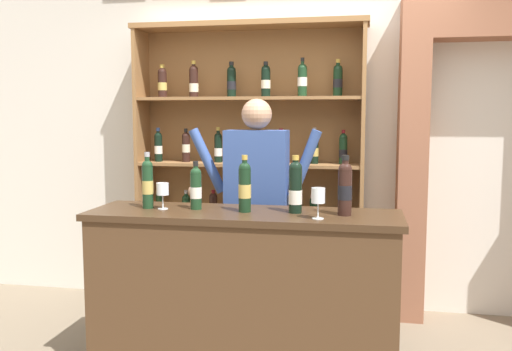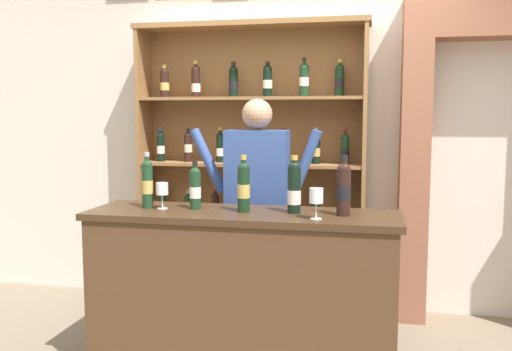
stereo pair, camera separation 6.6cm
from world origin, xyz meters
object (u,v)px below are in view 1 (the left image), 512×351
Objects in this scene: tasting_bottle_super_tuscan at (245,186)px; wine_glass_left at (163,191)px; tasting_bottle_riserva at (295,187)px; wine_glass_right at (318,197)px; tasting_bottle_rosso at (345,187)px; shopkeeper at (257,191)px; tasting_bottle_prosecco at (148,183)px; wine_shelf at (250,163)px; tasting_bottle_vin_santo at (196,187)px; tasting_counter at (243,294)px.

wine_glass_left is (-0.51, -0.01, -0.04)m from tasting_bottle_super_tuscan.
tasting_bottle_riserva reaches higher than wine_glass_right.
tasting_bottle_rosso reaches higher than tasting_bottle_riserva.
shopkeeper is at bearing 124.41° from wine_glass_right.
shopkeeper is 0.74m from wine_glass_left.
tasting_bottle_prosecco is 0.91m from tasting_bottle_riserva.
wine_shelf is 14.15× the size of wine_glass_left.
tasting_bottle_rosso is (0.58, -0.01, 0.01)m from tasting_bottle_super_tuscan.
wine_shelf is 13.16× the size of wine_glass_right.
tasting_bottle_riserva is at bearing 1.93° from wine_glass_left.
tasting_bottle_super_tuscan reaches higher than tasting_bottle_vin_santo.
shopkeeper is at bearing -74.40° from wine_shelf.
tasting_bottle_rosso is at bearing -56.23° from wine_shelf.
wine_shelf is 0.67m from shopkeeper.
tasting_bottle_super_tuscan is 0.30m from tasting_bottle_riserva.
wine_shelf reaches higher than tasting_bottle_riserva.
shopkeeper reaches higher than wine_glass_right.
wine_shelf is 1.20m from tasting_bottle_super_tuscan.
wine_glass_left reaches higher than tasting_counter.
tasting_bottle_super_tuscan reaches higher than wine_glass_right.
wine_glass_right is at bearing -63.79° from wine_shelf.
wine_shelf reaches higher than tasting_counter.
shopkeeper reaches higher than tasting_bottle_prosecco.
tasting_bottle_vin_santo is 0.90m from tasting_bottle_rosso.
tasting_bottle_rosso reaches higher than tasting_counter.
tasting_counter is 5.37× the size of tasting_bottle_prosecco.
tasting_bottle_super_tuscan is at bearing -79.91° from wine_shelf.
tasting_bottle_riserva is at bearing 4.91° from tasting_counter.
wine_shelf is at bearing 105.60° from shopkeeper.
tasting_counter is at bearing -1.55° from tasting_bottle_prosecco.
tasting_counter is at bearing 0.10° from wine_glass_left.
tasting_bottle_vin_santo is (-0.10, -1.15, -0.05)m from wine_shelf.
tasting_bottle_super_tuscan is 2.09× the size of wine_glass_left.
wine_shelf is 6.75× the size of tasting_bottle_riserva.
wine_glass_right is at bearing -135.01° from tasting_bottle_rosso.
tasting_bottle_vin_santo is (-0.28, -0.52, 0.09)m from shopkeeper.
tasting_bottle_prosecco is at bearing 171.52° from wine_glass_right.
wine_glass_left is (-1.10, -0.00, -0.05)m from tasting_bottle_rosso.
wine_shelf is at bearing 71.06° from tasting_bottle_prosecco.
wine_shelf reaches higher than tasting_bottle_prosecco.
tasting_bottle_prosecco is at bearing 178.95° from tasting_bottle_super_tuscan.
wine_shelf is 1.48m from wine_glass_right.
tasting_bottle_prosecco is 0.61m from tasting_bottle_super_tuscan.
wine_shelf reaches higher than wine_glass_left.
tasting_bottle_prosecco is at bearing -108.94° from wine_shelf.
tasting_bottle_riserva is (0.30, 0.02, -0.00)m from tasting_bottle_super_tuscan.
wine_shelf is at bearing 99.61° from tasting_counter.
shopkeeper is (0.18, -0.63, -0.14)m from wine_shelf.
tasting_bottle_vin_santo is 0.86× the size of tasting_bottle_riserva.
wine_shelf is 1.27m from tasting_bottle_riserva.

